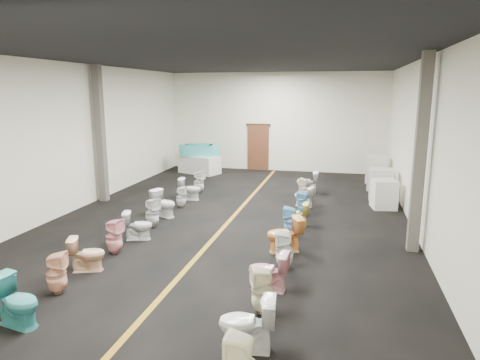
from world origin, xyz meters
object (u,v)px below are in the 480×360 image
at_px(toilet_left_9, 199,182).
at_px(toilet_right_3, 268,271).
at_px(toilet_left_1, 56,273).
at_px(toilet_right_7, 297,214).
at_px(toilet_right_10, 304,189).
at_px(toilet_left_0, 17,301).
at_px(toilet_right_4, 285,250).
at_px(appliance_crate_d, 376,169).
at_px(toilet_right_11, 307,182).
at_px(toilet_left_5, 152,213).
at_px(toilet_right_2, 262,291).
at_px(display_table, 200,164).
at_px(appliance_crate_c, 378,180).
at_px(appliance_crate_b, 381,184).
at_px(toilet_left_2, 87,254).
at_px(toilet_right_9, 304,196).
at_px(toilet_right_5, 285,234).
at_px(toilet_right_6, 291,221).
at_px(bathtub, 199,150).
at_px(toilet_right_8, 303,204).
at_px(toilet_left_8, 190,189).
at_px(toilet_left_6, 164,203).
at_px(appliance_crate_a, 384,194).
at_px(toilet_left_4, 138,225).
at_px(toilet_right_1, 247,324).
at_px(toilet_left_3, 114,236).

xyz_separation_m(toilet_left_9, toilet_right_3, (3.80, -7.11, -0.03)).
xyz_separation_m(toilet_left_1, toilet_right_7, (3.81, 5.09, -0.06)).
bearing_deg(toilet_right_10, toilet_right_3, 16.83).
height_order(toilet_left_0, toilet_right_4, toilet_left_0).
relative_size(appliance_crate_d, toilet_right_11, 1.40).
xyz_separation_m(toilet_left_5, toilet_right_2, (3.78, -3.86, 0.00)).
xyz_separation_m(display_table, appliance_crate_c, (7.60, -1.67, -0.02)).
height_order(appliance_crate_b, toilet_left_2, appliance_crate_b).
xyz_separation_m(toilet_right_9, toilet_right_10, (-0.07, 1.00, 0.03)).
bearing_deg(toilet_left_9, toilet_right_4, -135.40).
bearing_deg(toilet_left_2, toilet_right_3, -110.90).
bearing_deg(toilet_right_5, toilet_right_6, 156.95).
xyz_separation_m(bathtub, toilet_right_4, (5.19, -9.69, -0.66)).
bearing_deg(toilet_right_2, toilet_right_11, 157.38).
xyz_separation_m(appliance_crate_c, toilet_left_9, (-6.37, -2.00, 0.03)).
relative_size(toilet_right_6, toilet_right_8, 1.05).
xyz_separation_m(toilet_left_8, toilet_right_9, (3.87, 0.04, -0.05)).
height_order(toilet_right_2, toilet_right_4, toilet_right_2).
distance_m(appliance_crate_b, toilet_left_6, 7.41).
xyz_separation_m(toilet_left_1, toilet_right_9, (3.82, 7.17, -0.07)).
height_order(appliance_crate_a, appliance_crate_d, appliance_crate_d).
bearing_deg(appliance_crate_b, appliance_crate_a, -90.00).
relative_size(toilet_left_0, toilet_left_2, 1.14).
xyz_separation_m(appliance_crate_b, toilet_left_4, (-6.22, -5.75, -0.16)).
height_order(toilet_left_4, toilet_left_8, toilet_left_8).
relative_size(appliance_crate_d, toilet_right_2, 1.35).
relative_size(appliance_crate_a, toilet_left_6, 1.15).
relative_size(toilet_left_1, toilet_right_10, 1.10).
xyz_separation_m(display_table, toilet_right_5, (5.06, -8.74, 0.02)).
relative_size(toilet_left_8, toilet_right_10, 1.04).
relative_size(toilet_left_0, toilet_right_3, 1.07).
xyz_separation_m(appliance_crate_d, toilet_right_4, (-2.41, -9.49, -0.15)).
height_order(toilet_left_6, toilet_left_8, toilet_left_6).
bearing_deg(toilet_right_11, toilet_right_7, -1.32).
bearing_deg(appliance_crate_b, toilet_right_8, -131.77).
distance_m(toilet_left_5, toilet_right_1, 6.19).
distance_m(toilet_left_3, toilet_right_9, 6.40).
xyz_separation_m(appliance_crate_d, toilet_right_9, (-2.48, -4.44, -0.22)).
xyz_separation_m(display_table, toilet_right_8, (5.20, -5.70, -0.03)).
distance_m(toilet_left_3, toilet_right_4, 3.88).
relative_size(appliance_crate_b, toilet_right_5, 1.26).
xyz_separation_m(toilet_right_1, toilet_right_5, (-0.01, 3.97, 0.00)).
bearing_deg(toilet_left_9, toilet_left_0, -167.70).
xyz_separation_m(toilet_right_6, toilet_right_11, (0.01, 4.95, 0.01)).
bearing_deg(toilet_right_4, toilet_right_1, -12.77).
height_order(display_table, toilet_right_5, toilet_right_5).
height_order(toilet_right_4, toilet_right_10, toilet_right_4).
distance_m(toilet_left_2, toilet_right_10, 8.08).
xyz_separation_m(appliance_crate_d, toilet_left_2, (-6.35, -10.56, -0.19)).
distance_m(appliance_crate_d, toilet_right_8, 6.00).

